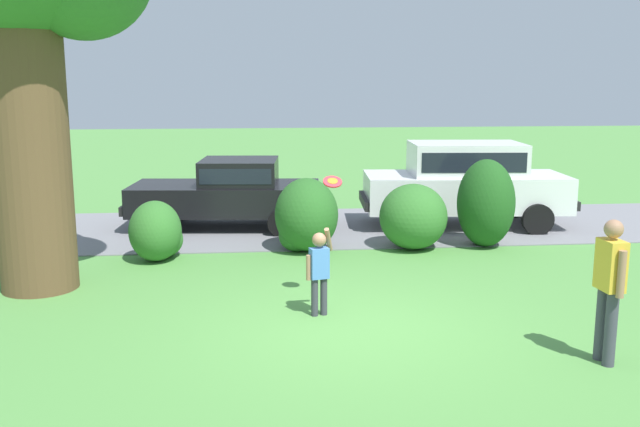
% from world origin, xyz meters
% --- Properties ---
extents(ground_plane, '(80.00, 80.00, 0.00)m').
position_xyz_m(ground_plane, '(0.00, 0.00, 0.00)').
color(ground_plane, '#518E42').
extents(driveway_strip, '(28.00, 4.40, 0.02)m').
position_xyz_m(driveway_strip, '(0.00, 6.61, 0.01)').
color(driveway_strip, slate).
rests_on(driveway_strip, ground).
extents(shrub_near_tree, '(0.97, 1.19, 1.13)m').
position_xyz_m(shrub_near_tree, '(-3.12, 4.03, 0.51)').
color(shrub_near_tree, '#33702B').
rests_on(shrub_near_tree, ground).
extents(shrub_centre_left, '(1.24, 1.47, 1.44)m').
position_xyz_m(shrub_centre_left, '(-0.31, 4.48, 0.68)').
color(shrub_centre_left, '#286023').
rests_on(shrub_centre_left, ground).
extents(shrub_centre, '(1.34, 1.40, 1.30)m').
position_xyz_m(shrub_centre, '(1.83, 4.41, 0.65)').
color(shrub_centre, '#33702B').
rests_on(shrub_centre, ground).
extents(shrub_centre_right, '(1.13, 1.33, 1.77)m').
position_xyz_m(shrub_centre_right, '(3.32, 4.48, 0.88)').
color(shrub_centre_right, '#1E511C').
rests_on(shrub_centre_right, ground).
extents(parked_sedan, '(4.55, 2.39, 1.56)m').
position_xyz_m(parked_sedan, '(-1.83, 6.84, 0.85)').
color(parked_sedan, black).
rests_on(parked_sedan, ground).
extents(parked_suv, '(4.82, 2.37, 1.92)m').
position_xyz_m(parked_suv, '(3.50, 6.45, 1.08)').
color(parked_suv, white).
rests_on(parked_suv, ground).
extents(child_thrower, '(0.41, 0.34, 1.29)m').
position_xyz_m(child_thrower, '(-0.43, 0.60, 0.72)').
color(child_thrower, '#383842').
rests_on(child_thrower, ground).
extents(frisbee, '(0.28, 0.26, 0.16)m').
position_xyz_m(frisbee, '(-0.17, 1.16, 1.85)').
color(frisbee, red).
extents(adult_onlooker, '(0.24, 0.53, 1.74)m').
position_xyz_m(adult_onlooker, '(2.79, -1.44, 0.98)').
color(adult_onlooker, '#3F3F4C').
rests_on(adult_onlooker, ground).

